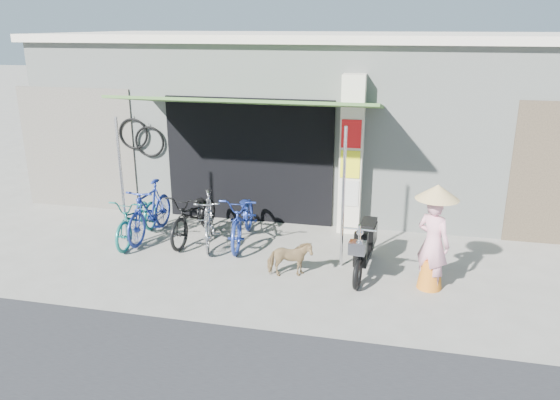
% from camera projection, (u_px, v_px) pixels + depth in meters
% --- Properties ---
extents(ground, '(80.00, 80.00, 0.00)m').
position_uv_depth(ground, '(278.00, 280.00, 8.62)').
color(ground, gray).
rests_on(ground, ground).
extents(bicycle_shop, '(12.30, 5.30, 3.66)m').
position_uv_depth(bicycle_shop, '(327.00, 114.00, 12.77)').
color(bicycle_shop, '#A8AFA6').
rests_on(bicycle_shop, ground).
extents(shop_pillar, '(0.42, 0.44, 3.00)m').
position_uv_depth(shop_pillar, '(351.00, 156.00, 10.24)').
color(shop_pillar, beige).
rests_on(shop_pillar, ground).
extents(awning, '(4.60, 1.88, 2.72)m').
position_uv_depth(awning, '(249.00, 104.00, 9.54)').
color(awning, '#3B602B').
rests_on(awning, ground).
extents(neighbour_left, '(2.60, 0.06, 2.60)m').
position_uv_depth(neighbour_left, '(78.00, 149.00, 11.67)').
color(neighbour_left, '#6B665B').
rests_on(neighbour_left, ground).
extents(bike_teal, '(0.64, 1.72, 0.89)m').
position_uv_depth(bike_teal, '(138.00, 218.00, 10.05)').
color(bike_teal, '#176B63').
rests_on(bike_teal, ground).
extents(bike_blue, '(0.52, 1.75, 1.05)m').
position_uv_depth(bike_blue, '(150.00, 211.00, 10.21)').
color(bike_blue, navy).
rests_on(bike_blue, ground).
extents(bike_black, '(0.77, 1.84, 0.95)m').
position_uv_depth(bike_black, '(195.00, 215.00, 10.12)').
color(bike_black, black).
rests_on(bike_black, ground).
extents(bike_silver, '(0.90, 1.65, 0.96)m').
position_uv_depth(bike_silver, '(209.00, 220.00, 9.88)').
color(bike_silver, '#9C9BA0').
rests_on(bike_silver, ground).
extents(bike_navy, '(0.83, 1.90, 0.97)m').
position_uv_depth(bike_navy, '(243.00, 218.00, 9.96)').
color(bike_navy, navy).
rests_on(bike_navy, ground).
extents(street_dog, '(0.77, 0.52, 0.60)m').
position_uv_depth(street_dog, '(290.00, 259.00, 8.65)').
color(street_dog, tan).
rests_on(street_dog, ground).
extents(moped, '(0.49, 1.73, 0.98)m').
position_uv_depth(moped, '(365.00, 246.00, 8.79)').
color(moped, black).
rests_on(moped, ground).
extents(nun, '(0.64, 0.64, 1.65)m').
position_uv_depth(nun, '(433.00, 238.00, 8.12)').
color(nun, pink).
rests_on(nun, ground).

